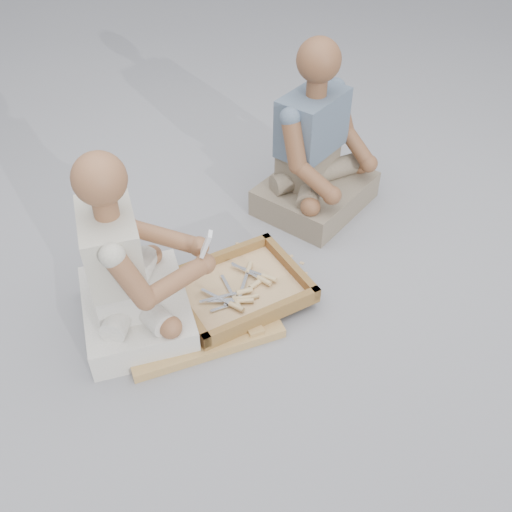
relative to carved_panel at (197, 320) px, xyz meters
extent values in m
plane|color=gray|center=(0.34, -0.08, -0.02)|extent=(60.00, 60.00, 0.00)
cube|color=olive|center=(0.00, 0.00, 0.00)|extent=(0.70, 0.53, 0.04)
cube|color=brown|center=(0.20, 0.10, 0.03)|extent=(0.66, 0.59, 0.02)
cube|color=brown|center=(0.14, 0.29, 0.07)|extent=(0.54, 0.20, 0.06)
cube|color=brown|center=(0.26, -0.09, 0.07)|extent=(0.54, 0.20, 0.06)
cube|color=brown|center=(0.45, 0.18, 0.07)|extent=(0.17, 0.43, 0.06)
cube|color=brown|center=(-0.05, 0.02, 0.07)|extent=(0.17, 0.43, 0.06)
cube|color=tan|center=(0.20, 0.10, 0.04)|extent=(0.58, 0.51, 0.01)
cube|color=silver|center=(0.24, 0.19, 0.07)|extent=(0.11, 0.12, 0.00)
cylinder|color=tan|center=(0.31, 0.11, 0.07)|extent=(0.06, 0.07, 0.02)
cube|color=silver|center=(0.10, 0.03, 0.06)|extent=(0.15, 0.04, 0.00)
cylinder|color=tan|center=(0.21, 0.01, 0.06)|extent=(0.07, 0.03, 0.02)
cube|color=silver|center=(0.22, 0.10, 0.06)|extent=(0.07, 0.14, 0.00)
cylinder|color=tan|center=(0.26, 0.21, 0.06)|extent=(0.05, 0.07, 0.02)
cube|color=silver|center=(0.18, 0.04, 0.06)|extent=(0.13, 0.09, 0.00)
cylinder|color=tan|center=(0.27, 0.10, 0.06)|extent=(0.07, 0.06, 0.02)
cube|color=silver|center=(0.09, 0.06, 0.06)|extent=(0.11, 0.12, 0.00)
cylinder|color=tan|center=(0.17, -0.02, 0.06)|extent=(0.06, 0.07, 0.02)
cube|color=silver|center=(0.25, 0.19, 0.07)|extent=(0.13, 0.10, 0.00)
cylinder|color=tan|center=(0.34, 0.12, 0.07)|extent=(0.07, 0.06, 0.02)
cube|color=silver|center=(0.15, 0.12, 0.06)|extent=(0.04, 0.15, 0.00)
cylinder|color=tan|center=(0.17, 0.01, 0.06)|extent=(0.03, 0.07, 0.02)
cube|color=silver|center=(0.09, 0.04, 0.06)|extent=(0.15, 0.03, 0.00)
cylinder|color=tan|center=(0.20, 0.03, 0.06)|extent=(0.07, 0.03, 0.02)
cube|color=silver|center=(0.11, 0.05, 0.07)|extent=(0.15, 0.03, 0.00)
cylinder|color=tan|center=(0.22, 0.06, 0.07)|extent=(0.07, 0.03, 0.02)
cube|color=silver|center=(0.13, 0.00, 0.05)|extent=(0.15, 0.05, 0.00)
cylinder|color=tan|center=(0.24, 0.03, 0.05)|extent=(0.07, 0.04, 0.02)
cube|color=tan|center=(0.49, 0.14, -0.02)|extent=(0.02, 0.02, 0.00)
cube|color=tan|center=(0.27, 0.27, -0.02)|extent=(0.02, 0.02, 0.00)
cube|color=tan|center=(-0.10, -0.18, -0.02)|extent=(0.02, 0.02, 0.00)
cube|color=tan|center=(0.26, 0.19, -0.02)|extent=(0.02, 0.02, 0.00)
cube|color=tan|center=(0.26, 0.48, -0.02)|extent=(0.02, 0.02, 0.00)
cube|color=tan|center=(0.43, 0.12, -0.02)|extent=(0.02, 0.02, 0.00)
cube|color=tan|center=(0.33, 0.10, -0.02)|extent=(0.02, 0.02, 0.00)
cube|color=tan|center=(0.50, 0.33, -0.02)|extent=(0.02, 0.02, 0.00)
cube|color=tan|center=(0.53, 0.20, -0.02)|extent=(0.02, 0.02, 0.00)
cube|color=tan|center=(0.03, 0.36, -0.02)|extent=(0.02, 0.02, 0.00)
cube|color=tan|center=(0.03, 0.25, -0.02)|extent=(0.02, 0.02, 0.00)
cube|color=tan|center=(0.53, 0.27, -0.02)|extent=(0.02, 0.02, 0.00)
cube|color=silver|center=(-0.24, 0.06, 0.05)|extent=(0.47, 0.57, 0.14)
cube|color=silver|center=(-0.30, 0.05, 0.20)|extent=(0.21, 0.31, 0.16)
cube|color=#BCB8A6|center=(-0.29, 0.05, 0.42)|extent=(0.23, 0.35, 0.27)
sphere|color=brown|center=(-0.28, 0.06, 0.71)|extent=(0.19, 0.19, 0.19)
sphere|color=brown|center=(0.04, 0.14, 0.28)|extent=(0.09, 0.09, 0.09)
sphere|color=brown|center=(0.05, 0.03, 0.28)|extent=(0.09, 0.09, 0.09)
cube|color=#726752|center=(0.72, 0.71, 0.05)|extent=(0.73, 0.71, 0.15)
cube|color=#726752|center=(0.69, 0.76, 0.21)|extent=(0.37, 0.35, 0.18)
cube|color=#4F5F6C|center=(0.69, 0.75, 0.45)|extent=(0.41, 0.39, 0.29)
sphere|color=brown|center=(0.70, 0.74, 0.76)|extent=(0.21, 0.21, 0.21)
sphere|color=brown|center=(0.99, 0.68, 0.22)|extent=(0.09, 0.09, 0.09)
sphere|color=brown|center=(0.72, 0.45, 0.22)|extent=(0.09, 0.09, 0.09)
cube|color=silver|center=(0.06, 0.03, 0.38)|extent=(0.06, 0.06, 0.11)
cube|color=black|center=(0.06, 0.03, 0.39)|extent=(0.02, 0.04, 0.04)
camera|label=1|loc=(-0.09, -1.64, 1.79)|focal=40.00mm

